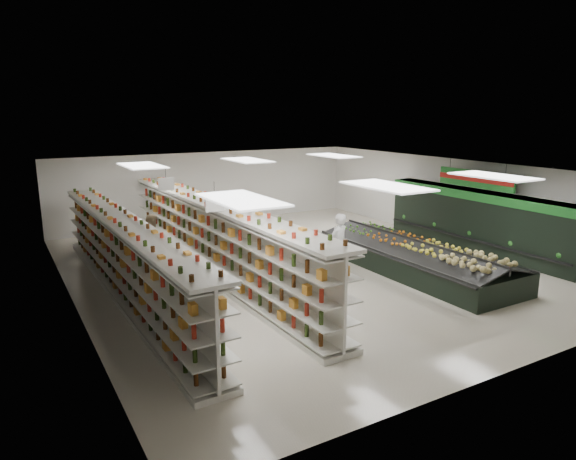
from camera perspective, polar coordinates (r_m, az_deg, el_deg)
floor at (r=16.92m, az=1.57°, el=-4.06°), size 16.00×16.00×0.00m
ceiling at (r=16.27m, az=1.64°, el=6.77°), size 14.00×16.00×0.02m
wall_back at (r=23.60m, az=-8.69°, el=4.68°), size 14.00×0.02×3.20m
wall_front at (r=10.82m, az=24.61°, el=-6.40°), size 14.00×0.02×3.20m
wall_left at (r=14.24m, az=-23.13°, el=-1.75°), size 0.02×16.00×3.20m
wall_right at (r=21.01m, az=18.10°, el=3.15°), size 0.02×16.00×3.20m
produce_wall_case at (r=19.76m, az=20.33°, el=1.33°), size 0.93×8.00×2.20m
aisle_sign_near at (r=12.86m, az=-8.15°, el=2.93°), size 0.52×0.06×0.75m
aisle_sign_far at (r=16.59m, az=-13.40°, el=4.98°), size 0.52×0.06×0.75m
hortifruti_banner at (r=19.32m, az=20.11°, el=5.34°), size 0.12×3.20×0.95m
gondola_left at (r=14.66m, az=-17.56°, el=-3.37°), size 1.17×12.44×2.15m
gondola_center at (r=15.96m, az=-8.17°, el=-1.32°), size 1.21×13.27×2.30m
produce_island at (r=16.81m, az=13.88°, el=-2.87°), size 2.57×7.05×1.05m
soda_endcap at (r=20.92m, az=-5.00°, el=1.26°), size 1.28×0.98×1.48m
shopper_main at (r=15.80m, az=5.62°, el=-1.67°), size 0.82×0.64×1.96m
shopper_background at (r=17.22m, az=-14.73°, el=-1.16°), size 0.69×0.94×1.76m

